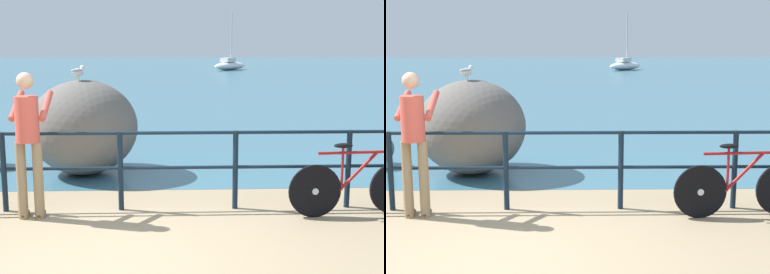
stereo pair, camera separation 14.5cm
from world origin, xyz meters
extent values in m
cube|color=#937F60|center=(0.00, 20.00, -0.05)|extent=(120.00, 120.00, 0.10)
cube|color=#38667A|center=(0.00, 47.61, 0.00)|extent=(120.00, 90.00, 0.01)
cylinder|color=black|center=(-1.47, 1.69, 0.51)|extent=(0.07, 0.07, 1.02)
cylinder|color=black|center=(0.00, 1.69, 0.51)|extent=(0.07, 0.07, 1.02)
cylinder|color=black|center=(1.47, 1.69, 0.51)|extent=(0.07, 0.07, 1.02)
cylinder|color=black|center=(2.94, 1.69, 0.51)|extent=(0.07, 0.07, 1.02)
cylinder|color=black|center=(0.00, 1.69, 1.00)|extent=(8.81, 0.04, 0.04)
cylinder|color=black|center=(0.00, 1.69, 0.55)|extent=(8.81, 0.04, 0.04)
cylinder|color=black|center=(2.40, 1.29, 0.33)|extent=(0.66, 0.09, 0.66)
cylinder|color=#B7BCC6|center=(2.40, 1.29, 0.33)|extent=(0.08, 0.06, 0.08)
cylinder|color=maroon|center=(2.92, 1.34, 0.80)|extent=(0.99, 0.12, 0.04)
cylinder|color=maroon|center=(2.95, 1.34, 0.57)|extent=(0.50, 0.08, 0.50)
cylinder|color=maroon|center=(2.74, 1.32, 0.59)|extent=(0.03, 0.03, 0.53)
ellipsoid|color=black|center=(2.74, 1.32, 0.89)|extent=(0.25, 0.12, 0.06)
cylinder|color=#8C7251|center=(-1.17, 1.39, 0.47)|extent=(0.12, 0.12, 0.95)
ellipsoid|color=#513319|center=(-1.16, 1.45, 0.04)|extent=(0.10, 0.26, 0.08)
cylinder|color=#8C7251|center=(-0.97, 1.39, 0.47)|extent=(0.12, 0.12, 0.95)
ellipsoid|color=#513319|center=(-0.96, 1.45, 0.04)|extent=(0.10, 0.26, 0.08)
cylinder|color=#CC4C3F|center=(-1.07, 1.39, 1.23)|extent=(0.28, 0.28, 0.55)
sphere|color=tan|center=(-1.07, 1.39, 1.68)|extent=(0.20, 0.20, 0.20)
cylinder|color=#CC4C3F|center=(-1.24, 1.63, 1.36)|extent=(0.08, 0.52, 0.34)
cylinder|color=#CC4C3F|center=(-0.88, 1.63, 1.36)|extent=(0.08, 0.52, 0.34)
ellipsoid|color=#605B56|center=(-0.78, 3.71, 0.77)|extent=(1.76, 1.85, 1.54)
cylinder|color=gold|center=(-0.86, 3.68, 1.57)|extent=(0.01, 0.01, 0.06)
cylinder|color=gold|center=(-0.82, 3.66, 1.57)|extent=(0.01, 0.01, 0.06)
ellipsoid|color=white|center=(-0.84, 3.67, 1.67)|extent=(0.22, 0.28, 0.13)
ellipsoid|color=#9E9EA3|center=(-0.85, 3.65, 1.70)|extent=(0.22, 0.27, 0.06)
sphere|color=white|center=(-0.78, 3.78, 1.74)|extent=(0.08, 0.08, 0.08)
cone|color=gold|center=(-0.75, 3.82, 1.73)|extent=(0.05, 0.06, 0.02)
ellipsoid|color=white|center=(5.80, 41.45, 0.36)|extent=(3.78, 4.24, 0.70)
cube|color=silver|center=(5.61, 41.21, 0.89)|extent=(1.44, 1.51, 0.36)
cylinder|color=#B2B2B7|center=(5.93, 41.60, 2.81)|extent=(0.10, 0.10, 4.20)
camera|label=1|loc=(0.65, -4.93, 2.08)|focal=49.73mm
camera|label=2|loc=(0.79, -4.94, 2.08)|focal=49.73mm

